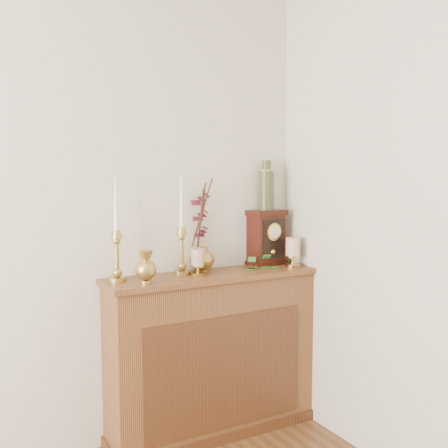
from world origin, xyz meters
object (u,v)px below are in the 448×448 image
candlestick_center (182,243)px  ginger_jar (201,229)px  candlestick_left (117,247)px  ceramic_vase (266,188)px  bud_vase (146,267)px  mantel_clock (266,238)px

candlestick_center → ginger_jar: size_ratio=1.02×
candlestick_left → ceramic_vase: 1.00m
bud_vase → candlestick_left: bearing=128.3°
mantel_clock → ceramic_vase: (-0.00, 0.00, 0.31)m
mantel_clock → ceramic_vase: size_ratio=1.11×
ginger_jar → ceramic_vase: bearing=-1.9°
candlestick_center → ceramic_vase: bearing=4.9°
ceramic_vase → candlestick_left: bearing=-176.3°
candlestick_center → bud_vase: candlestick_center is taller
candlestick_center → mantel_clock: (0.59, 0.05, -0.01)m
bud_vase → candlestick_center: bearing=28.7°
candlestick_left → ginger_jar: (0.52, 0.08, 0.06)m
candlestick_left → candlestick_center: (0.37, 0.01, -0.00)m
ceramic_vase → mantel_clock: bearing=-83.5°
candlestick_left → ginger_jar: size_ratio=1.03×
candlestick_center → bud_vase: (-0.27, -0.15, -0.09)m
ginger_jar → candlestick_center: bearing=-156.6°
candlestick_left → bud_vase: (0.11, -0.13, -0.09)m
candlestick_center → mantel_clock: candlestick_center is taller
mantel_clock → ceramic_vase: ceramic_vase is taller
ceramic_vase → ginger_jar: bearing=178.1°
candlestick_center → mantel_clock: size_ratio=1.62×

